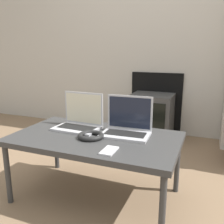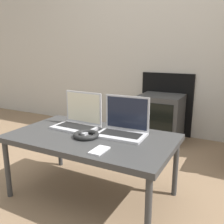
# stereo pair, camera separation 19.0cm
# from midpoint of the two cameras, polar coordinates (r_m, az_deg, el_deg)

# --- Properties ---
(ground_plane) EXTENTS (14.00, 14.00, 0.00)m
(ground_plane) POSITION_cam_midpoint_polar(r_m,az_deg,el_deg) (1.73, -10.03, -21.76)
(ground_plane) COLOR #7A6047
(wall_back) EXTENTS (7.00, 0.08, 2.60)m
(wall_back) POSITION_cam_midpoint_polar(r_m,az_deg,el_deg) (3.09, 7.75, 19.11)
(wall_back) COLOR #ADA89E
(wall_back) RESTS_ON ground_plane
(table) EXTENTS (1.10, 0.64, 0.45)m
(table) POSITION_cam_midpoint_polar(r_m,az_deg,el_deg) (1.68, -7.11, -6.67)
(table) COLOR #333333
(table) RESTS_ON ground_plane
(laptop_left) EXTENTS (0.33, 0.23, 0.25)m
(laptop_left) POSITION_cam_midpoint_polar(r_m,az_deg,el_deg) (1.84, -10.35, -1.82)
(laptop_left) COLOR #B2B2B7
(laptop_left) RESTS_ON table
(laptop_right) EXTENTS (0.33, 0.23, 0.25)m
(laptop_right) POSITION_cam_midpoint_polar(r_m,az_deg,el_deg) (1.68, 0.24, -3.11)
(laptop_right) COLOR #B2B2B7
(laptop_right) RESTS_ON table
(headphones) EXTENTS (0.17, 0.17, 0.03)m
(headphones) POSITION_cam_midpoint_polar(r_m,az_deg,el_deg) (1.63, -8.21, -5.44)
(headphones) COLOR black
(headphones) RESTS_ON table
(phone) EXTENTS (0.07, 0.13, 0.01)m
(phone) POSITION_cam_midpoint_polar(r_m,az_deg,el_deg) (1.42, -4.54, -8.88)
(phone) COLOR silver
(phone) RESTS_ON table
(tv) EXTENTS (0.47, 0.42, 0.52)m
(tv) POSITION_cam_midpoint_polar(r_m,az_deg,el_deg) (2.91, 7.20, -1.01)
(tv) COLOR #383838
(tv) RESTS_ON ground_plane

